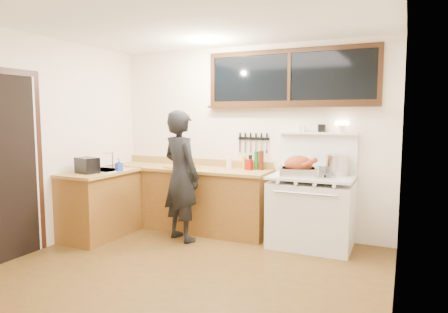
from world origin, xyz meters
The scene contains 20 objects.
ground_plane centered at (0.00, 0.00, -0.01)m, with size 4.00×3.50×0.02m, color #533815.
room_shell centered at (0.00, 0.00, 1.65)m, with size 4.10×3.60×2.65m.
counter_back centered at (-0.80, 1.45, 0.45)m, with size 2.44×0.64×1.00m.
counter_left centered at (-1.70, 0.62, 0.45)m, with size 0.64×1.09×0.90m.
sink_unit centered at (-1.68, 0.70, 0.85)m, with size 0.50×0.45×0.37m.
vintage_stove centered at (1.00, 1.41, 0.47)m, with size 1.02×0.74×1.57m.
back_window centered at (0.60, 1.72, 2.06)m, with size 2.32×0.13×0.77m.
left_doorway centered at (-1.99, -0.55, 1.09)m, with size 0.02×1.04×2.17m.
knife_strip centered at (0.10, 1.73, 1.31)m, with size 0.46×0.03×0.28m.
man centered at (-0.62, 0.95, 0.86)m, with size 0.73×0.62×1.71m.
soap_bottle centered at (-1.43, 0.71, 0.98)m, with size 0.09×0.10×0.17m.
toaster centered at (-1.70, 0.41, 1.00)m, with size 0.33×0.27×0.20m.
cutting_board centered at (-0.83, 1.33, 0.95)m, with size 0.50×0.43×0.14m.
roast_turkey centered at (0.85, 1.32, 1.00)m, with size 0.52×0.44×0.25m.
stockpot centered at (1.28, 1.54, 1.03)m, with size 0.34×0.34×0.26m.
saucepan centered at (1.10, 1.60, 0.95)m, with size 0.16×0.27×0.11m.
pot_lid centered at (1.19, 1.25, 0.91)m, with size 0.30×0.30×0.04m.
coffee_tin centered at (0.10, 1.56, 0.97)m, with size 0.11×0.10×0.14m.
pitcher centered at (-0.21, 1.59, 0.98)m, with size 0.11×0.11×0.15m.
bottle_cluster centered at (0.16, 1.63, 1.02)m, with size 0.31×0.07×0.26m.
Camera 1 is at (2.05, -3.51, 1.65)m, focal length 32.00 mm.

